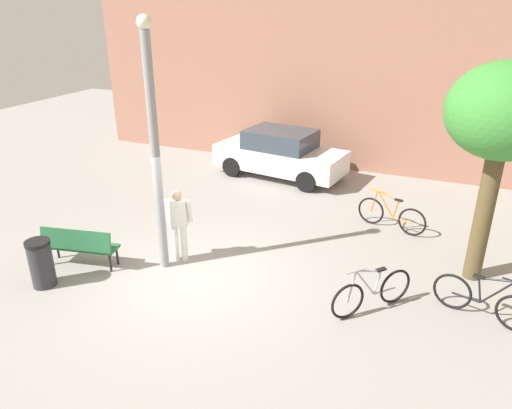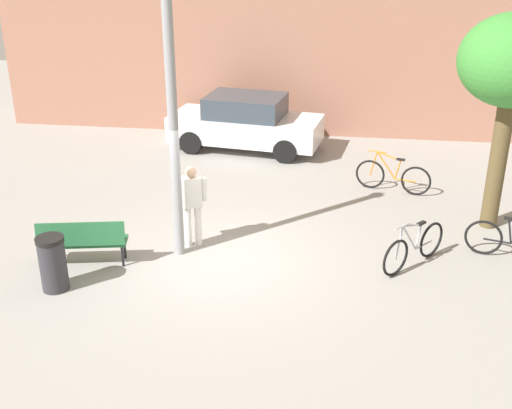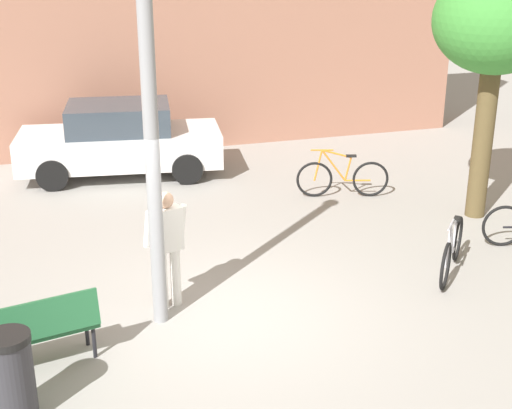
{
  "view_description": "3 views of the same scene",
  "coord_description": "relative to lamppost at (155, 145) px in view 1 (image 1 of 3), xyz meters",
  "views": [
    {
      "loc": [
        4.49,
        -7.44,
        5.31
      ],
      "look_at": [
        1.14,
        0.58,
        1.59
      ],
      "focal_mm": 33.28,
      "sensor_mm": 36.0,
      "label": 1
    },
    {
      "loc": [
        2.13,
        -10.58,
        5.83
      ],
      "look_at": [
        0.67,
        0.08,
        1.13
      ],
      "focal_mm": 44.67,
      "sensor_mm": 36.0,
      "label": 2
    },
    {
      "loc": [
        -2.11,
        -8.26,
        4.77
      ],
      "look_at": [
        0.68,
        0.68,
        1.27
      ],
      "focal_mm": 50.12,
      "sensor_mm": 36.0,
      "label": 3
    }
  ],
  "objects": [
    {
      "name": "bicycle_silver",
      "position": [
        4.44,
        0.09,
        -2.34
      ],
      "size": [
        1.23,
        1.4,
        0.97
      ],
      "color": "black",
      "rests_on": "ground_plane"
    },
    {
      "name": "trash_bin",
      "position": [
        -1.83,
        -1.6,
        -2.22
      ],
      "size": [
        0.49,
        0.49,
        1.0
      ],
      "color": "#2D2D33",
      "rests_on": "ground_plane"
    },
    {
      "name": "bicycle_orange",
      "position": [
        4.27,
        3.76,
        -2.34
      ],
      "size": [
        1.75,
        0.56,
        0.97
      ],
      "color": "black",
      "rests_on": "ground_plane"
    },
    {
      "name": "person_by_lamppost",
      "position": [
        0.19,
        0.35,
        -1.75
      ],
      "size": [
        0.63,
        0.39,
        1.67
      ],
      "color": "white",
      "rests_on": "ground_plane"
    },
    {
      "name": "bicycle_black",
      "position": [
        6.35,
        0.59,
        -2.34
      ],
      "size": [
        1.75,
        0.56,
        0.97
      ],
      "color": "black",
      "rests_on": "ground_plane"
    },
    {
      "name": "ground_plane",
      "position": [
        0.83,
        -0.11,
        -2.72
      ],
      "size": [
        36.0,
        36.0,
        0.0
      ],
      "primitive_type": "plane",
      "color": "gray"
    },
    {
      "name": "building_facade",
      "position": [
        0.83,
        8.98,
        0.93
      ],
      "size": [
        16.5,
        2.0,
        7.29
      ],
      "primitive_type": "cube",
      "color": "#9E6B56",
      "rests_on": "ground_plane"
    },
    {
      "name": "lamppost",
      "position": [
        0.0,
        0.0,
        0.0
      ],
      "size": [
        0.28,
        0.28,
        5.13
      ],
      "color": "gray",
      "rests_on": "ground_plane"
    },
    {
      "name": "park_bench",
      "position": [
        -1.64,
        -0.72,
        -2.17
      ],
      "size": [
        1.66,
        0.78,
        0.92
      ],
      "color": "#236038",
      "rests_on": "ground_plane"
    },
    {
      "name": "plaza_tree",
      "position": [
        6.19,
        2.1,
        0.69
      ],
      "size": [
        2.13,
        2.13,
        4.4
      ],
      "color": "brown",
      "rests_on": "ground_plane"
    },
    {
      "name": "parked_car_white",
      "position": [
        0.32,
        6.44,
        -1.95
      ],
      "size": [
        4.4,
        2.29,
        1.55
      ],
      "color": "silver",
      "rests_on": "ground_plane"
    }
  ]
}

